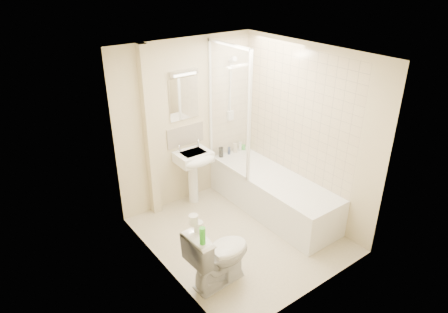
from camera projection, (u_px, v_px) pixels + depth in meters
floor at (240, 235)px, 5.32m from camera, size 2.50×2.50×0.00m
wall_back at (187, 124)px, 5.70m from camera, size 2.20×0.02×2.40m
wall_left at (161, 181)px, 4.21m from camera, size 0.02×2.50×2.40m
wall_right at (305, 133)px, 5.38m from camera, size 0.02×2.50×2.40m
ceiling at (244, 53)px, 4.27m from camera, size 2.20×2.50×0.02m
tile_back at (229, 99)px, 5.99m from camera, size 0.70×0.01×1.75m
tile_right at (295, 113)px, 5.42m from camera, size 0.01×2.10×1.75m
pipe_boxing at (150, 135)px, 5.32m from camera, size 0.12×0.12×2.40m
splashback at (186, 135)px, 5.74m from camera, size 0.60×0.02×0.30m
mirror at (184, 99)px, 5.50m from camera, size 0.46×0.01×0.60m
strip_light at (184, 73)px, 5.32m from camera, size 0.42×0.07×0.07m
bathtub at (272, 193)px, 5.74m from camera, size 0.70×2.10×0.55m
shower_screen at (228, 110)px, 5.47m from camera, size 0.04×0.92×1.80m
shower_fixture at (231, 92)px, 5.90m from camera, size 0.10×0.16×0.99m
pedestal_sink at (195, 164)px, 5.74m from camera, size 0.49×0.46×0.95m
bottle_black_a at (221, 152)px, 6.17m from camera, size 0.07×0.07×0.16m
bottle_white_a at (221, 152)px, 6.17m from camera, size 0.06×0.06×0.15m
bottle_blue at (229, 151)px, 6.26m from camera, size 0.05×0.05×0.12m
bottle_cream at (235, 148)px, 6.32m from camera, size 0.07×0.07×0.15m
bottle_white_b at (240, 146)px, 6.38m from camera, size 0.05×0.05×0.14m
bottle_green at (243, 147)px, 6.43m from camera, size 0.07×0.07×0.08m
toilet at (219, 255)px, 4.40m from camera, size 0.50×0.78×0.75m
toilet_roll_lower at (199, 227)px, 4.14m from camera, size 0.10×0.10×0.11m
toilet_roll_upper at (194, 220)px, 4.07m from camera, size 0.10×0.10×0.11m
green_bottle at (203, 236)px, 3.94m from camera, size 0.06×0.06×0.19m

